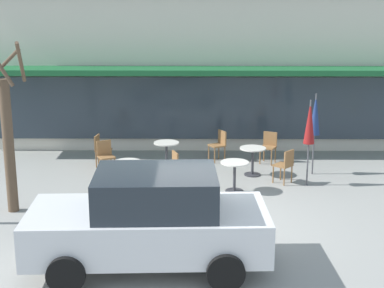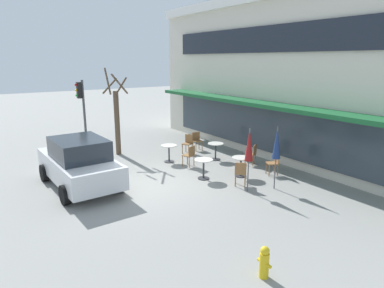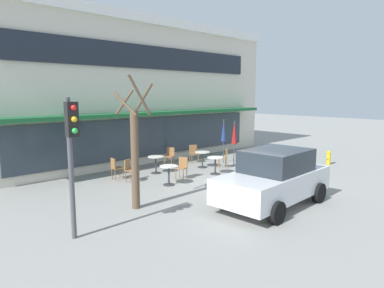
{
  "view_description": "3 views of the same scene",
  "coord_description": "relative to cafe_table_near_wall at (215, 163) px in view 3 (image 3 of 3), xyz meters",
  "views": [
    {
      "loc": [
        -0.41,
        -11.64,
        4.76
      ],
      "look_at": [
        -0.52,
        2.35,
        1.15
      ],
      "focal_mm": 55.0,
      "sensor_mm": 36.0,
      "label": 1
    },
    {
      "loc": [
        10.49,
        -5.03,
        4.4
      ],
      "look_at": [
        -0.78,
        2.47,
        1.03
      ],
      "focal_mm": 32.0,
      "sensor_mm": 36.0,
      "label": 2
    },
    {
      "loc": [
        -10.23,
        -7.75,
        3.48
      ],
      "look_at": [
        0.13,
        3.17,
        1.26
      ],
      "focal_mm": 32.0,
      "sensor_mm": 36.0,
      "label": 3
    }
  ],
  "objects": [
    {
      "name": "cafe_chair_0",
      "position": [
        -3.63,
        2.18,
        0.01
      ],
      "size": [
        0.45,
        0.45,
        0.89
      ],
      "color": "olive",
      "rests_on": "ground"
    },
    {
      "name": "cafe_chair_4",
      "position": [
        1.14,
        2.55,
        0.01
      ],
      "size": [
        0.53,
        0.53,
        0.89
      ],
      "color": "olive",
      "rests_on": "ground"
    },
    {
      "name": "cafe_chair_5",
      "position": [
        -1.57,
        0.41,
        0.01
      ],
      "size": [
        0.52,
        0.52,
        0.89
      ],
      "color": "olive",
      "rests_on": "ground"
    },
    {
      "name": "parked_sedan",
      "position": [
        -1.75,
        -4.1,
        0.36
      ],
      "size": [
        4.27,
        2.15,
        1.76
      ],
      "color": "silver",
      "rests_on": "ground"
    },
    {
      "name": "patio_umbrella_cream_folded",
      "position": [
        1.88,
        0.51,
        1.11
      ],
      "size": [
        0.28,
        0.28,
        2.2
      ],
      "color": "#4C4C51",
      "rests_on": "ground"
    },
    {
      "name": "street_tree",
      "position": [
        -5.05,
        -1.36,
        1.24
      ],
      "size": [
        1.03,
        1.02,
        4.02
      ],
      "color": "brown",
      "rests_on": "ground"
    },
    {
      "name": "traffic_light_pole",
      "position": [
        -7.4,
        -2.27,
        1.78
      ],
      "size": [
        0.26,
        0.44,
        3.4
      ],
      "color": "#47474C",
      "rests_on": "ground"
    },
    {
      "name": "cafe_table_near_wall",
      "position": [
        0.0,
        0.0,
        0.0
      ],
      "size": [
        0.7,
        0.7,
        0.76
      ],
      "color": "#333338",
      "rests_on": "ground"
    },
    {
      "name": "cafe_chair_2",
      "position": [
        -3.4,
        1.5,
        0.01
      ],
      "size": [
        0.54,
        0.54,
        0.89
      ],
      "color": "olive",
      "rests_on": "ground"
    },
    {
      "name": "cafe_chair_1",
      "position": [
        1.34,
        0.65,
        0.01
      ],
      "size": [
        0.57,
        0.57,
        0.89
      ],
      "color": "olive",
      "rests_on": "ground"
    },
    {
      "name": "fire_hydrant",
      "position": [
        5.6,
        -2.46,
        -0.16
      ],
      "size": [
        0.36,
        0.2,
        0.71
      ],
      "color": "gold",
      "rests_on": "ground"
    },
    {
      "name": "cafe_table_mid_patio",
      "position": [
        -2.61,
        0.01,
        0.0
      ],
      "size": [
        0.7,
        0.7,
        0.76
      ],
      "color": "#333338",
      "rests_on": "ground"
    },
    {
      "name": "building_facade",
      "position": [
        -0.53,
        7.84,
        3.11
      ],
      "size": [
        17.23,
        9.1,
        7.25
      ],
      "color": "beige",
      "rests_on": "ground"
    },
    {
      "name": "cafe_table_streetside",
      "position": [
        -1.76,
        1.92,
        0.0
      ],
      "size": [
        0.7,
        0.7,
        0.76
      ],
      "color": "#333338",
      "rests_on": "ground"
    },
    {
      "name": "cafe_table_by_tree",
      "position": [
        0.57,
        1.35,
        0.0
      ],
      "size": [
        0.7,
        0.7,
        0.76
      ],
      "color": "#333338",
      "rests_on": "ground"
    },
    {
      "name": "cafe_chair_3",
      "position": [
        -0.28,
        2.74,
        0.01
      ],
      "size": [
        0.54,
        0.54,
        0.89
      ],
      "color": "olive",
      "rests_on": "ground"
    },
    {
      "name": "patio_umbrella_green_folded",
      "position": [
        2.2,
        1.46,
        1.11
      ],
      "size": [
        0.28,
        0.28,
        2.2
      ],
      "color": "#4C4C51",
      "rests_on": "ground"
    },
    {
      "name": "ground_plane",
      "position": [
        -0.53,
        -2.12,
        -0.52
      ],
      "size": [
        80.0,
        80.0,
        0.0
      ],
      "primitive_type": "plane",
      "color": "gray"
    }
  ]
}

